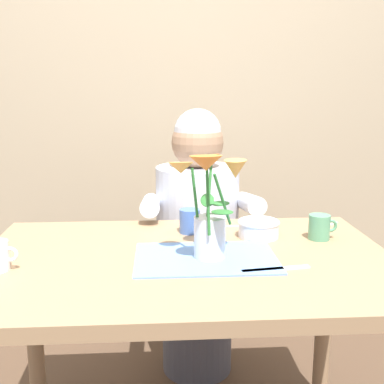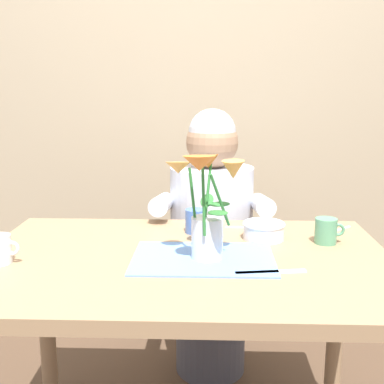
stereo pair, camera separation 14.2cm
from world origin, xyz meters
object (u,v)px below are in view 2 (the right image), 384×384
Objects in this scene: seated_person at (211,247)px; flower_vase at (207,206)px; ceramic_bowl at (264,230)px; ceramic_mug at (196,221)px; dinner_knife at (271,272)px; coffee_cup at (326,231)px.

flower_vase is (-0.02, -0.64, 0.34)m from seated_person.
ceramic_bowl is 1.46× the size of ceramic_mug.
flower_vase is 1.64× the size of dinner_knife.
ceramic_bowl is (0.17, -0.44, 0.21)m from seated_person.
ceramic_mug reaches higher than ceramic_bowl.
ceramic_mug is (-0.05, -0.38, 0.22)m from seated_person.
coffee_cup is (0.41, -0.10, 0.00)m from ceramic_mug.
coffee_cup is at bearing -10.87° from ceramic_bowl.
seated_person is 0.63m from coffee_cup.
seated_person is at bearing 110.60° from ceramic_bowl.
ceramic_mug is at bearing -94.63° from seated_person.
flower_vase reaches higher than ceramic_mug.
ceramic_bowl is at bearing 79.54° from dinner_knife.
seated_person is 0.73m from flower_vase.
seated_person is at bearing 88.54° from flower_vase.
ceramic_mug is at bearing 111.97° from dinner_knife.
ceramic_bowl is 1.46× the size of coffee_cup.
flower_vase reaches higher than dinner_knife.
dinner_knife is at bearing -128.04° from coffee_cup.
flower_vase is at bearing 143.95° from dinner_knife.
ceramic_bowl is at bearing 48.33° from flower_vase.
coffee_cup is at bearing -13.64° from ceramic_mug.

